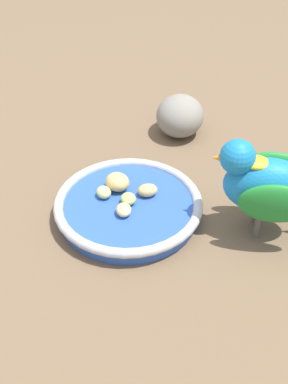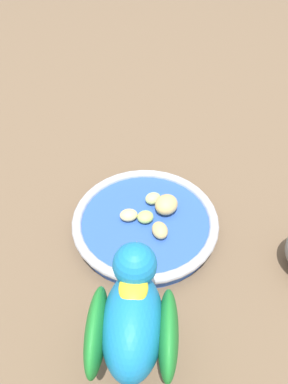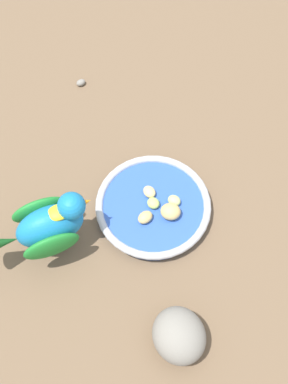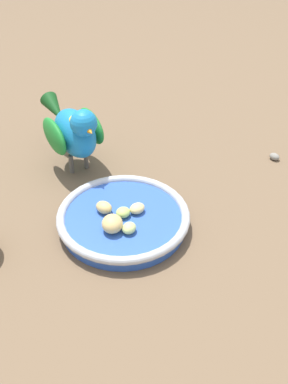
{
  "view_description": "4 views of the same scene",
  "coord_description": "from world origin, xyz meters",
  "views": [
    {
      "loc": [
        0.25,
        0.48,
        0.48
      ],
      "look_at": [
        -0.03,
        0.03,
        0.05
      ],
      "focal_mm": 45.22,
      "sensor_mm": 36.0,
      "label": 1
    },
    {
      "loc": [
        -0.32,
        0.24,
        0.47
      ],
      "look_at": [
        -0.0,
        -0.0,
        0.07
      ],
      "focal_mm": 36.25,
      "sensor_mm": 36.0,
      "label": 2
    },
    {
      "loc": [
        -0.39,
        -0.17,
        0.84
      ],
      "look_at": [
        -0.02,
        0.03,
        0.06
      ],
      "focal_mm": 44.99,
      "sensor_mm": 36.0,
      "label": 3
    },
    {
      "loc": [
        0.24,
        -0.59,
        0.58
      ],
      "look_at": [
        0.01,
        0.03,
        0.07
      ],
      "focal_mm": 48.48,
      "sensor_mm": 36.0,
      "label": 4
    }
  ],
  "objects": [
    {
      "name": "apple_piece_3",
      "position": [
        -0.0,
        0.02,
        0.03
      ],
      "size": [
        0.03,
        0.03,
        0.02
      ],
      "primitive_type": "ellipsoid",
      "rotation": [
        0.0,
        0.0,
        1.1
      ],
      "color": "#E5C67F",
      "rests_on": "feeding_bowl"
    },
    {
      "name": "apple_piece_1",
      "position": [
        -0.05,
        0.01,
        0.03
      ],
      "size": [
        0.04,
        0.03,
        0.02
      ],
      "primitive_type": "ellipsoid",
      "rotation": [
        0.0,
        0.0,
        2.77
      ],
      "color": "tan",
      "rests_on": "feeding_bowl"
    },
    {
      "name": "rock_large",
      "position": [
        -0.22,
        -0.14,
        0.04
      ],
      "size": [
        0.13,
        0.13,
        0.07
      ],
      "primitive_type": "ellipsoid",
      "rotation": [
        0.0,
        0.0,
        4.04
      ],
      "color": "gray",
      "rests_on": "ground_plane"
    },
    {
      "name": "apple_piece_2",
      "position": [
        0.01,
        -0.03,
        0.03
      ],
      "size": [
        0.02,
        0.03,
        0.02
      ],
      "primitive_type": "ellipsoid",
      "rotation": [
        0.0,
        0.0,
        4.59
      ],
      "color": "#C6D17A",
      "rests_on": "feeding_bowl"
    },
    {
      "name": "feeding_bowl",
      "position": [
        -0.02,
        0.01,
        0.02
      ],
      "size": [
        0.22,
        0.22,
        0.03
      ],
      "color": "#2D56B7",
      "rests_on": "ground_plane"
    },
    {
      "name": "ground_plane",
      "position": [
        0.0,
        0.0,
        0.0
      ],
      "size": [
        4.0,
        4.0,
        0.0
      ],
      "primitive_type": "plane",
      "color": "brown"
    },
    {
      "name": "apple_piece_4",
      "position": [
        -0.02,
        -0.03,
        0.04
      ],
      "size": [
        0.04,
        0.05,
        0.03
      ],
      "primitive_type": "ellipsoid",
      "rotation": [
        0.0,
        0.0,
        1.93
      ],
      "color": "tan",
      "rests_on": "feeding_bowl"
    },
    {
      "name": "parrot",
      "position": [
        -0.17,
        0.14,
        0.08
      ],
      "size": [
        0.18,
        0.16,
        0.15
      ],
      "rotation": [
        0.0,
        0.0,
        -0.69
      ],
      "color": "#59544C",
      "rests_on": "ground_plane"
    },
    {
      "name": "apple_piece_0",
      "position": [
        -0.02,
        0.01,
        0.03
      ],
      "size": [
        0.03,
        0.03,
        0.02
      ],
      "primitive_type": "ellipsoid",
      "rotation": [
        0.0,
        0.0,
        4.36
      ],
      "color": "#B2CC66",
      "rests_on": "feeding_bowl"
    },
    {
      "name": "pebble_0",
      "position": [
        0.19,
        0.3,
        0.01
      ],
      "size": [
        0.03,
        0.02,
        0.01
      ],
      "primitive_type": "ellipsoid",
      "rotation": [
        0.0,
        0.0,
        2.67
      ],
      "color": "gray",
      "rests_on": "ground_plane"
    }
  ]
}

